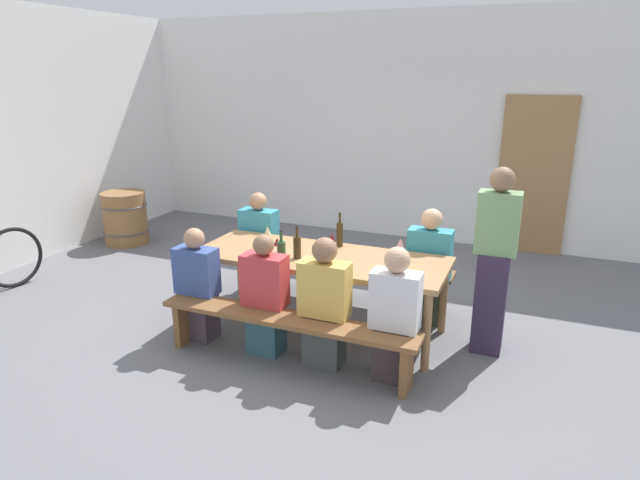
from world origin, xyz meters
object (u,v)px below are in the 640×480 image
Objects in this scene: bench_far at (346,269)px; wine_bottle_2 at (340,234)px; tasting_table at (320,262)px; seated_guest_near_1 at (265,298)px; seated_guest_near_0 at (198,288)px; standing_host at (494,265)px; wine_glass_3 at (400,243)px; wine_barrel at (125,218)px; wine_glass_2 at (268,231)px; wine_glass_1 at (332,238)px; seated_guest_far_0 at (260,247)px; seated_guest_near_2 at (324,306)px; wine_glass_0 at (277,242)px; wooden_door at (534,176)px; wine_bottle_0 at (297,247)px; seated_guest_far_1 at (429,269)px; wine_bottle_1 at (281,252)px; bench_near at (286,326)px; seated_guest_near_3 at (395,318)px.

wine_bottle_2 reaches higher than bench_far.
tasting_table is 2.17× the size of seated_guest_near_1.
standing_host is (2.50, 0.78, 0.31)m from seated_guest_near_0.
seated_guest_near_0 is at bearing -152.36° from wine_glass_3.
wine_bottle_2 is at bearing -17.11° from wine_barrel.
wine_glass_3 is at bearing 5.34° from wine_glass_2.
wine_glass_2 is 2.16m from standing_host.
wine_glass_3 is 0.85m from standing_host.
wine_glass_1 is 0.23× the size of wine_barrel.
wine_bottle_2 is at bearing 14.07° from wine_glass_2.
seated_guest_far_0 is at bearing -171.18° from bench_far.
standing_host is at bearing -19.78° from bench_far.
seated_guest_near_0 is 0.95× the size of seated_guest_near_2.
seated_guest_near_1 is (0.10, -0.45, -0.37)m from wine_glass_0.
standing_host is (1.80, 0.78, 0.30)m from seated_guest_near_1.
wine_barrel is (-3.27, 1.61, -0.50)m from wine_glass_0.
wine_glass_1 is at bearing -18.84° from wine_barrel.
wooden_door reaches higher than seated_guest_near_2.
wine_glass_2 reaches higher than tasting_table.
bench_far is 1.37m from seated_guest_near_2.
wooden_door is 4.39m from seated_guest_near_1.
wooden_door is at bearing -93.56° from standing_host.
seated_guest_near_1 is (-0.11, -0.44, -0.35)m from wine_bottle_0.
seated_guest_far_0 is (-1.00, 0.37, -0.32)m from wine_glass_1.
seated_guest_far_1 reaches higher than seated_guest_near_0.
wine_glass_3 reaches higher than wine_glass_0.
wine_bottle_1 is (-1.95, -3.62, -0.19)m from wooden_door.
wine_bottle_1 is 1.84× the size of wine_glass_1.
wooden_door is at bearing 66.81° from bench_near.
wine_bottle_2 is (-1.65, -2.95, -0.17)m from wooden_door.
seated_guest_far_1 is at bearing 33.09° from tasting_table.
wine_bottle_2 is 0.30× the size of seated_guest_near_2.
seated_guest_far_1 is (1.07, 0.74, -0.32)m from wine_bottle_0.
wooden_door is 0.93× the size of bench_far.
wine_bottle_0 is 1.78× the size of wine_glass_2.
seated_guest_far_1 is (0.22, 0.31, -0.33)m from wine_glass_3.
wooden_door is 3.92m from wine_glass_2.
wine_bottle_2 is 0.31× the size of seated_guest_near_1.
seated_guest_near_2 is (0.45, -0.44, -0.33)m from wine_bottle_0.
wine_glass_3 is at bearing 33.90° from wine_bottle_1.
seated_guest_far_0 is at bearing 128.42° from wine_bottle_1.
wine_glass_0 is 0.15× the size of seated_guest_near_3.
seated_guest_near_3 reaches higher than wine_glass_0.
tasting_table is at bearing -58.57° from seated_guest_near_0.
wine_barrel is (-3.02, 1.32, -0.50)m from wine_glass_2.
standing_host reaches higher than wine_barrel.
bench_far is at bearing -11.43° from seated_guest_near_1.
seated_guest_near_1 is 0.97× the size of seated_guest_near_3.
wine_bottle_0 is 0.27× the size of seated_guest_far_0.
wine_bottle_1 is (-0.23, 0.40, 0.50)m from bench_near.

